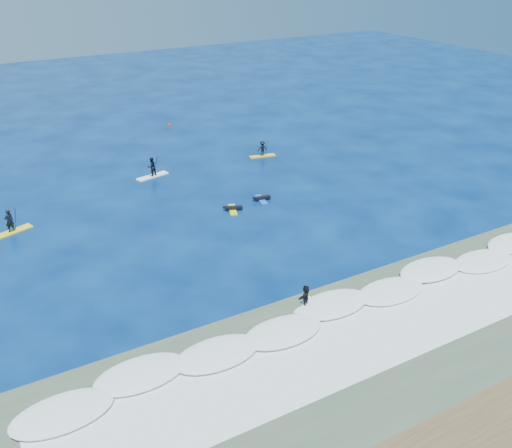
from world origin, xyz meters
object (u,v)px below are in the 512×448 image
sup_paddler_right (262,150)px  prone_paddler_far (261,199)px  sup_paddler_center (152,168)px  marker_buoy (170,126)px  wave_surfer (305,297)px  prone_paddler_near (233,209)px  sup_paddler_left (10,225)px

sup_paddler_right → prone_paddler_far: sup_paddler_right is taller
sup_paddler_right → sup_paddler_center: bearing=-171.1°
marker_buoy → wave_surfer: bearing=-100.2°
sup_paddler_right → prone_paddler_near: size_ratio=1.30×
sup_paddler_center → marker_buoy: sup_paddler_center is taller
prone_paddler_near → marker_buoy: marker_buoy is taller
wave_surfer → marker_buoy: bearing=49.8°
prone_paddler_far → wave_surfer: size_ratio=1.02×
prone_paddler_far → marker_buoy: marker_buoy is taller
prone_paddler_near → sup_paddler_left: bearing=95.4°
sup_paddler_right → prone_paddler_near: (-8.55, -9.85, -0.58)m
marker_buoy → sup_paddler_left: bearing=-137.0°
prone_paddler_near → prone_paddler_far: bearing=-57.6°
sup_paddler_left → wave_surfer: (13.51, -19.05, 0.15)m
sup_paddler_center → sup_paddler_right: sup_paddler_center is taller
wave_surfer → prone_paddler_near: bearing=49.3°
prone_paddler_near → prone_paddler_far: size_ratio=1.02×
sup_paddler_right → wave_surfer: size_ratio=1.35×
sup_paddler_center → prone_paddler_far: bearing=-70.2°
prone_paddler_far → marker_buoy: bearing=8.2°
sup_paddler_center → prone_paddler_near: sup_paddler_center is taller
sup_paddler_left → marker_buoy: bearing=24.0°
prone_paddler_near → wave_surfer: size_ratio=1.04×
sup_paddler_right → marker_buoy: bearing=118.2°
sup_paddler_center → prone_paddler_near: 10.65m
sup_paddler_right → prone_paddler_far: (-5.54, -9.28, -0.58)m
sup_paddler_left → prone_paddler_far: bearing=-31.2°
prone_paddler_far → wave_surfer: (-5.71, -14.90, 0.68)m
sup_paddler_center → marker_buoy: 15.32m
prone_paddler_far → marker_buoy: size_ratio=3.23×
sup_paddler_left → wave_surfer: bearing=-73.6°
prone_paddler_near → wave_surfer: bearing=-169.0°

